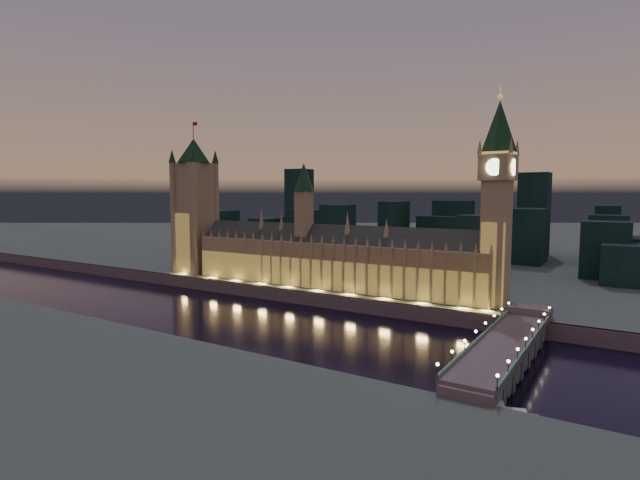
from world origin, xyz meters
The scene contains 9 objects.
ground_plane centered at (0.00, 0.00, 0.00)m, with size 2000.00×2000.00×0.00m, color black.
north_bank centered at (0.00, 520.00, 4.00)m, with size 2000.00×960.00×8.00m, color #3B4B3E.
embankment_wall centered at (0.00, 41.00, 4.00)m, with size 2000.00×2.50×8.00m, color #56454F.
palace_of_westminster centered at (7.44, 61.74, 26.37)m, with size 202.00×22.67×78.00m.
victoria_tower centered at (-110.00, 61.92, 62.83)m, with size 31.68×31.68×110.96m.
elizabeth_tower centered at (108.00, 61.92, 70.44)m, with size 18.00×18.00×111.89m.
westminster_bridge centered at (128.71, -3.45, 5.99)m, with size 18.58×113.00×15.90m.
river_boat centered at (127.37, -58.00, 1.56)m, with size 45.25×23.32×4.50m.
city_backdrop centered at (31.73, 247.52, 31.26)m, with size 479.35×215.63×88.01m.
Camera 1 is at (168.28, -203.01, 66.51)m, focal length 28.00 mm.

